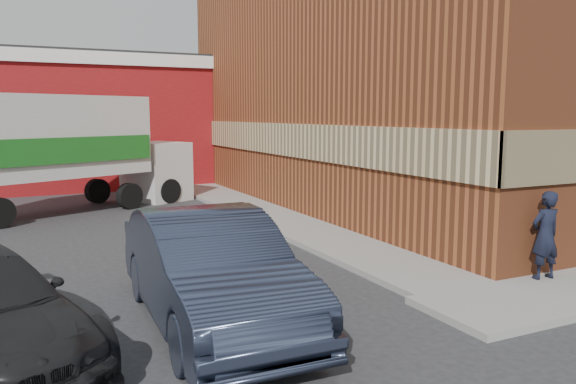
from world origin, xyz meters
name	(u,v)px	position (x,y,z in m)	size (l,w,h in m)	color
ground	(429,299)	(0.00, 0.00, 0.00)	(90.00, 90.00, 0.00)	#28282B
brick_building	(456,70)	(8.50, 9.00, 4.68)	(14.25, 18.25, 9.36)	brown
sidewalk_west	(257,211)	(0.60, 9.00, 0.06)	(1.80, 18.00, 0.12)	gray
warehouse	(19,121)	(-6.00, 20.00, 2.81)	(16.30, 8.30, 5.60)	maroon
man	(545,235)	(2.39, -0.25, 0.92)	(0.59, 0.38, 1.61)	black
sedan	(211,270)	(-3.65, 0.50, 0.83)	(1.76, 5.03, 1.66)	#272E41
box_truck	(73,146)	(-4.53, 11.80, 2.11)	(7.64, 5.09, 3.65)	silver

